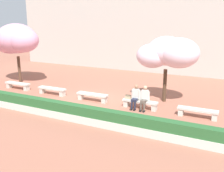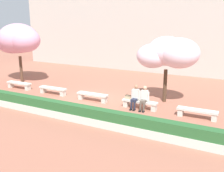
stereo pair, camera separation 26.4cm
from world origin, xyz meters
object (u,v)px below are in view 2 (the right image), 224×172
(stone_bench_center, at_px, (92,96))
(cherry_tree_main, at_px, (168,53))
(handbag, at_px, (128,97))
(cherry_tree_secondary, at_px, (18,40))
(stone_bench_west_end, at_px, (19,84))
(stone_bench_near_west, at_px, (53,90))
(stone_bench_east_end, at_px, (197,112))
(stone_bench_near_east, at_px, (140,103))
(person_seated_right, at_px, (144,97))
(person_seated_left, at_px, (135,96))

(stone_bench_center, height_order, cherry_tree_main, cherry_tree_main)
(stone_bench_center, bearing_deg, handbag, -0.47)
(cherry_tree_main, bearing_deg, cherry_tree_secondary, -179.18)
(stone_bench_west_end, distance_m, stone_bench_center, 5.98)
(stone_bench_west_end, xyz_separation_m, handbag, (8.26, -0.02, 0.27))
(stone_bench_near_west, relative_size, stone_bench_east_end, 1.00)
(stone_bench_east_end, distance_m, handbag, 3.70)
(stone_bench_near_east, height_order, cherry_tree_secondary, cherry_tree_secondary)
(stone_bench_center, relative_size, handbag, 5.71)
(stone_bench_near_east, bearing_deg, cherry_tree_secondary, 171.45)
(stone_bench_west_end, xyz_separation_m, cherry_tree_secondary, (-1.42, 1.56, 2.89))
(person_seated_right, distance_m, cherry_tree_main, 2.87)
(stone_bench_center, height_order, cherry_tree_secondary, cherry_tree_secondary)
(stone_bench_west_end, relative_size, person_seated_right, 1.50)
(stone_bench_west_end, distance_m, cherry_tree_secondary, 3.58)
(stone_bench_west_end, xyz_separation_m, stone_bench_center, (5.98, 0.00, 0.00))
(stone_bench_center, height_order, person_seated_right, person_seated_right)
(stone_bench_near_west, distance_m, person_seated_right, 6.25)
(stone_bench_near_west, xyz_separation_m, stone_bench_east_end, (8.96, 0.00, 0.00))
(person_seated_left, distance_m, cherry_tree_main, 3.03)
(stone_bench_near_east, bearing_deg, handbag, -178.47)
(cherry_tree_secondary, bearing_deg, stone_bench_west_end, -47.79)
(stone_bench_near_east, distance_m, person_seated_left, 0.47)
(stone_bench_center, relative_size, person_seated_left, 1.50)
(stone_bench_west_end, distance_m, cherry_tree_main, 10.34)
(stone_bench_center, bearing_deg, stone_bench_near_west, 180.00)
(stone_bench_near_east, height_order, person_seated_left, person_seated_left)
(person_seated_left, xyz_separation_m, cherry_tree_main, (1.16, 1.78, 2.16))
(stone_bench_east_end, xyz_separation_m, cherry_tree_main, (-2.08, 1.72, 2.55))
(stone_bench_west_end, relative_size, stone_bench_east_end, 1.00)
(stone_bench_east_end, height_order, person_seated_left, person_seated_left)
(person_seated_right, bearing_deg, cherry_tree_secondary, 171.37)
(stone_bench_east_end, relative_size, person_seated_right, 1.50)
(cherry_tree_main, bearing_deg, person_seated_right, -110.25)
(cherry_tree_main, bearing_deg, stone_bench_near_east, -117.91)
(person_seated_left, bearing_deg, handbag, 175.60)
(person_seated_left, bearing_deg, stone_bench_west_end, 179.65)
(stone_bench_east_end, bearing_deg, cherry_tree_main, 140.30)
(person_seated_left, bearing_deg, stone_bench_near_east, 12.02)
(person_seated_left, relative_size, cherry_tree_main, 0.34)
(stone_bench_west_end, bearing_deg, stone_bench_east_end, 0.00)
(stone_bench_west_end, bearing_deg, stone_bench_near_west, 0.00)
(stone_bench_center, distance_m, person_seated_right, 3.27)
(stone_bench_east_end, xyz_separation_m, cherry_tree_secondary, (-13.37, 1.56, 2.89))
(stone_bench_near_east, xyz_separation_m, cherry_tree_main, (0.91, 1.72, 2.55))
(stone_bench_west_end, height_order, stone_bench_east_end, same)
(person_seated_right, relative_size, cherry_tree_secondary, 0.29)
(stone_bench_near_east, relative_size, cherry_tree_secondary, 0.44)
(stone_bench_east_end, bearing_deg, stone_bench_west_end, 180.00)
(stone_bench_west_end, height_order, stone_bench_near_west, same)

